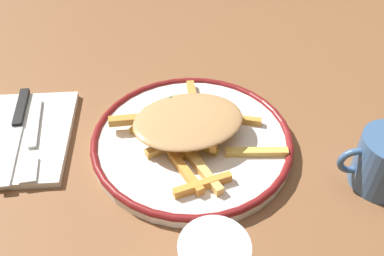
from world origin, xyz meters
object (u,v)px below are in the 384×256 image
plate (192,140)px  knife (17,124)px  napkin (17,137)px  fork (34,138)px  fries_heap (189,126)px

plate → knife: size_ratio=1.41×
napkin → knife: knife is taller
fork → knife: bearing=-44.2°
fork → knife: size_ratio=0.84×
napkin → knife: (0.00, -0.02, 0.01)m
plate → fries_heap: 0.03m
knife → fork: bearing=135.8°
fork → knife: (0.03, -0.03, 0.00)m
fries_heap → napkin: 0.26m
plate → fork: size_ratio=1.68×
napkin → fork: bearing=157.9°
napkin → fork: (-0.03, 0.01, 0.01)m
fries_heap → fork: fries_heap is taller
fries_heap → knife: 0.27m
knife → napkin: bearing=96.1°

